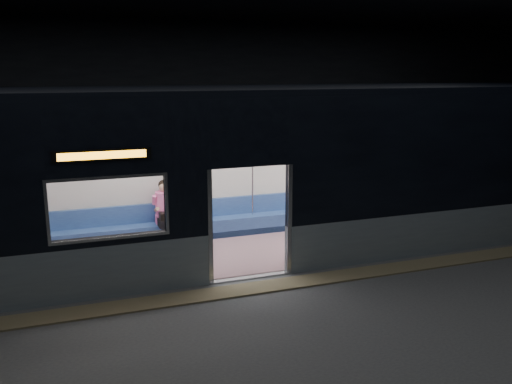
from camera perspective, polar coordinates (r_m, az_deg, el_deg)
station_floor at (r=9.02m, az=1.63°, el=-11.40°), size 24.00×14.00×0.01m
station_envelope at (r=8.23m, az=1.80°, el=12.61°), size 24.00×14.00×5.00m
tactile_strip at (r=9.48m, az=0.40°, el=-10.01°), size 22.80×0.50×0.03m
metro_car at (r=10.79m, az=-3.24°, el=2.93°), size 18.00×3.04×3.35m
passenger at (r=11.73m, az=-9.57°, el=-1.70°), size 0.39×0.67×1.35m
handbag at (r=11.55m, az=-9.39°, el=-2.49°), size 0.35×0.32×0.15m
transit_map at (r=12.93m, az=5.51°, el=2.81°), size 0.96×0.03×0.63m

